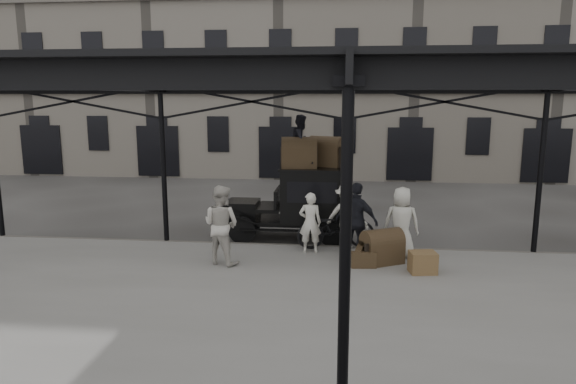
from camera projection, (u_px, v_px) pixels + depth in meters
name	position (u px, v px, depth m)	size (l,w,h in m)	color
ground	(343.00, 276.00, 12.14)	(120.00, 120.00, 0.00)	#383533
platform	(343.00, 307.00, 10.17)	(28.00, 8.00, 0.15)	slate
canopy	(347.00, 74.00, 9.61)	(22.50, 9.00, 4.74)	black
building_frontage	(346.00, 45.00, 28.45)	(64.00, 8.00, 14.00)	slate
taxi	(303.00, 199.00, 15.09)	(3.65, 1.55, 2.18)	black
porter_left	(310.00, 223.00, 13.36)	(0.58, 0.38, 1.60)	silver
porter_midleft	(221.00, 225.00, 12.46)	(0.94, 0.73, 1.94)	beige
porter_centre	(401.00, 222.00, 12.93)	(0.89, 0.58, 1.82)	beige
porter_official	(357.00, 221.00, 12.79)	(1.14, 0.47, 1.95)	black
porter_right	(347.00, 216.00, 13.70)	(1.15, 0.66, 1.78)	silver
bicycle	(336.00, 228.00, 13.79)	(0.74, 2.12, 1.12)	black
porter_roof	(301.00, 141.00, 14.69)	(0.73, 0.57, 1.50)	black
steamer_trunk_roof_near	(299.00, 155.00, 14.61)	(1.00, 0.61, 0.73)	#422F1E
steamer_trunk_roof_far	(326.00, 154.00, 14.98)	(0.99, 0.60, 0.72)	#422F1E
steamer_trunk_platform	(382.00, 249.00, 12.57)	(0.97, 0.59, 0.71)	#422F1E
wicker_hamper	(423.00, 262.00, 11.88)	(0.60, 0.45, 0.50)	brown
suitcase_upright	(359.00, 256.00, 12.46)	(0.15, 0.60, 0.45)	#422F1E
suitcase_flat	(364.00, 260.00, 12.23)	(0.60, 0.15, 0.40)	#422F1E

